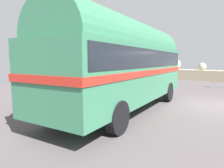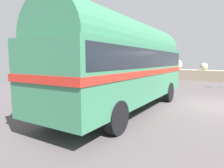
% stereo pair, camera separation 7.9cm
% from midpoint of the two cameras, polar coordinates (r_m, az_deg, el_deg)
% --- Properties ---
extents(ground, '(32.00, 26.00, 0.02)m').
position_cam_midpoint_polar(ground, '(10.11, 28.86, -5.78)').
color(ground, '#544D4E').
extents(vintage_coach, '(4.31, 8.90, 3.70)m').
position_cam_midpoint_polar(vintage_coach, '(8.08, 3.62, 6.69)').
color(vintage_coach, black).
rests_on(vintage_coach, ground).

